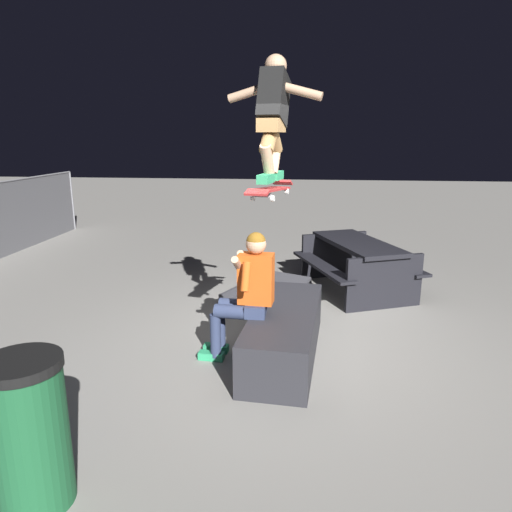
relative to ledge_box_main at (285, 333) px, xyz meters
name	(u,v)px	position (x,y,z in m)	size (l,w,h in m)	color
ground_plane	(287,344)	(0.27, -0.02, -0.25)	(40.00, 40.00, 0.00)	gray
ledge_box_main	(285,333)	(0.00, 0.00, 0.00)	(1.89, 0.64, 0.50)	#28282D
person_sitting_on_ledge	(245,290)	(-0.12, 0.39, 0.49)	(0.60, 0.77, 1.33)	#2D3856
skateboard	(271,189)	(-0.14, 0.14, 1.50)	(1.04, 0.38, 0.13)	#B72D2D
skater_airborne	(273,112)	(-0.08, 0.13, 2.18)	(0.63, 0.89, 1.12)	#2D9E66
kicker_ramp	(267,294)	(1.75, 0.33, -0.19)	(1.28, 1.25, 0.34)	#38383D
picnic_table_back	(357,258)	(2.22, -0.94, 0.25)	(2.08, 1.88, 0.75)	black
trash_bin	(29,433)	(-2.19, 1.43, 0.24)	(0.48, 0.48, 0.97)	#19512D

